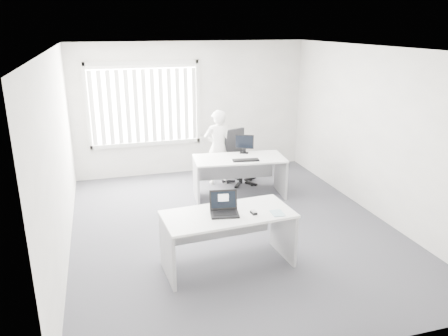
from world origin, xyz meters
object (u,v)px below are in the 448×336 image
object	(u,v)px
desk_near	(228,228)
person	(218,147)
office_chair	(239,167)
monitor	(244,144)
desk_far	(239,169)
laptop	(225,205)

from	to	relation	value
desk_near	person	world-z (taller)	person
office_chair	monitor	distance (m)	0.75
desk_near	monitor	world-z (taller)	monitor
desk_far	person	bearing A→B (deg)	109.85
desk_near	desk_far	xyz separation A→B (m)	(0.93, 2.36, -0.01)
desk_near	monitor	size ratio (longest dim) A/B	4.86
monitor	office_chair	bearing A→B (deg)	107.73
desk_near	desk_far	distance (m)	2.54
desk_far	person	xyz separation A→B (m)	(-0.20, 0.79, 0.22)
laptop	desk_far	bearing A→B (deg)	77.35
desk_far	office_chair	distance (m)	0.78
person	monitor	xyz separation A→B (m)	(0.38, -0.52, 0.18)
laptop	monitor	bearing A→B (deg)	76.03
desk_far	office_chair	bearing A→B (deg)	77.68
person	office_chair	bearing A→B (deg)	169.20
laptop	monitor	xyz separation A→B (m)	(1.17, 2.68, 0.03)
laptop	office_chair	bearing A→B (deg)	78.27
person	laptop	xyz separation A→B (m)	(-0.79, -3.20, 0.15)
person	laptop	distance (m)	3.30
office_chair	monitor	bearing A→B (deg)	-117.06
desk_near	office_chair	distance (m)	3.29
office_chair	desk_near	bearing A→B (deg)	-131.20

